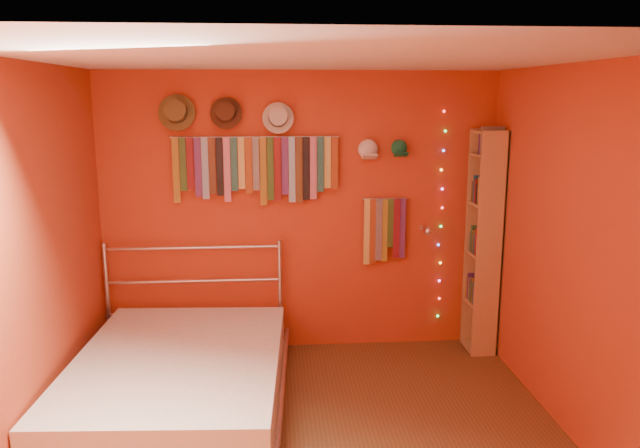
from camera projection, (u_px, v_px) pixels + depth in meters
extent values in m
plane|color=brown|center=(314.00, 448.00, 4.12)|extent=(3.50, 3.50, 0.00)
cube|color=maroon|center=(300.00, 214.00, 5.57)|extent=(3.50, 0.02, 2.50)
cube|color=maroon|center=(585.00, 260.00, 3.99)|extent=(0.02, 3.50, 2.50)
cube|color=maroon|center=(22.00, 272.00, 3.73)|extent=(0.02, 3.50, 2.50)
cube|color=white|center=(313.00, 58.00, 3.61)|extent=(3.50, 3.50, 0.02)
cylinder|color=silver|center=(255.00, 137.00, 5.35)|extent=(1.45, 0.01, 0.01)
cube|color=olive|center=(176.00, 171.00, 5.35)|extent=(0.06, 0.01, 0.56)
cube|color=#20491D|center=(183.00, 164.00, 5.34)|extent=(0.06, 0.01, 0.46)
cube|color=maroon|center=(190.00, 164.00, 5.33)|extent=(0.06, 0.01, 0.45)
cube|color=#3C1862|center=(198.00, 167.00, 5.36)|extent=(0.06, 0.01, 0.51)
cube|color=#6992BB|center=(205.00, 169.00, 5.36)|extent=(0.06, 0.01, 0.53)
cube|color=#472217|center=(212.00, 166.00, 5.35)|extent=(0.06, 0.01, 0.49)
cube|color=black|center=(220.00, 167.00, 5.37)|extent=(0.06, 0.01, 0.50)
cube|color=#C46291|center=(227.00, 170.00, 5.37)|extent=(0.06, 0.01, 0.56)
cube|color=#185356|center=(234.00, 164.00, 5.36)|extent=(0.06, 0.01, 0.46)
cube|color=#CBB251|center=(241.00, 163.00, 5.38)|extent=(0.06, 0.01, 0.45)
cube|color=maroon|center=(249.00, 166.00, 5.38)|extent=(0.06, 0.01, 0.49)
cube|color=navy|center=(256.00, 164.00, 5.38)|extent=(0.06, 0.01, 0.46)
cube|color=brown|center=(263.00, 172.00, 5.41)|extent=(0.06, 0.01, 0.59)
cube|color=#21491D|center=(270.00, 169.00, 5.40)|extent=(0.06, 0.01, 0.55)
cube|color=maroon|center=(278.00, 169.00, 5.40)|extent=(0.06, 0.01, 0.55)
cube|color=#3B1860|center=(285.00, 166.00, 5.41)|extent=(0.06, 0.01, 0.50)
cube|color=#76AFD3|center=(292.00, 170.00, 5.42)|extent=(0.06, 0.01, 0.57)
cube|color=#483118|center=(299.00, 170.00, 5.42)|extent=(0.06, 0.01, 0.57)
cube|color=black|center=(306.00, 169.00, 5.43)|extent=(0.06, 0.01, 0.55)
cube|color=#AA557B|center=(313.00, 168.00, 5.43)|extent=(0.06, 0.01, 0.54)
cube|color=#185254|center=(321.00, 165.00, 5.42)|extent=(0.06, 0.01, 0.48)
cube|color=#B3AD47|center=(328.00, 163.00, 5.44)|extent=(0.06, 0.01, 0.45)
cube|color=maroon|center=(335.00, 163.00, 5.44)|extent=(0.06, 0.01, 0.46)
cylinder|color=silver|center=(385.00, 199.00, 5.55)|extent=(0.40, 0.01, 0.01)
cube|color=tan|center=(367.00, 232.00, 5.59)|extent=(0.06, 0.01, 0.60)
cube|color=maroon|center=(373.00, 231.00, 5.59)|extent=(0.06, 0.01, 0.59)
cube|color=navy|center=(379.00, 230.00, 5.58)|extent=(0.06, 0.01, 0.56)
cube|color=olive|center=(385.00, 230.00, 5.60)|extent=(0.06, 0.01, 0.57)
cube|color=#26491D|center=(391.00, 223.00, 5.58)|extent=(0.06, 0.01, 0.44)
cube|color=maroon|center=(397.00, 229.00, 5.59)|extent=(0.06, 0.01, 0.54)
cube|color=#3B1862|center=(402.00, 229.00, 5.61)|extent=(0.06, 0.01, 0.54)
cylinder|color=brown|center=(177.00, 113.00, 5.25)|extent=(0.31, 0.08, 0.31)
cylinder|color=brown|center=(176.00, 111.00, 5.20)|extent=(0.18, 0.15, 0.20)
cylinder|color=#332314|center=(176.00, 112.00, 5.22)|extent=(0.19, 0.06, 0.19)
cylinder|color=#472819|center=(226.00, 113.00, 5.28)|extent=(0.27, 0.07, 0.27)
cylinder|color=#472819|center=(226.00, 112.00, 5.24)|extent=(0.16, 0.13, 0.18)
cylinder|color=black|center=(226.00, 113.00, 5.26)|extent=(0.16, 0.05, 0.17)
cylinder|color=beige|center=(278.00, 118.00, 5.33)|extent=(0.27, 0.07, 0.27)
cylinder|color=beige|center=(278.00, 117.00, 5.28)|extent=(0.16, 0.13, 0.18)
cylinder|color=black|center=(278.00, 117.00, 5.30)|extent=(0.16, 0.05, 0.16)
ellipsoid|color=white|center=(368.00, 149.00, 5.45)|extent=(0.18, 0.13, 0.18)
cube|color=white|center=(370.00, 157.00, 5.35)|extent=(0.13, 0.09, 0.05)
ellipsoid|color=#186D45|center=(399.00, 148.00, 5.47)|extent=(0.16, 0.12, 0.16)
cube|color=#186D45|center=(401.00, 154.00, 5.38)|extent=(0.12, 0.09, 0.05)
sphere|color=#FF3333|center=(444.00, 111.00, 5.44)|extent=(0.02, 0.02, 0.02)
sphere|color=#33FF4C|center=(445.00, 131.00, 5.48)|extent=(0.02, 0.02, 0.02)
sphere|color=#4C66FF|center=(443.00, 151.00, 5.51)|extent=(0.02, 0.02, 0.02)
sphere|color=yellow|center=(441.00, 170.00, 5.55)|extent=(0.02, 0.02, 0.02)
sphere|color=#FF4CCC|center=(442.00, 189.00, 5.58)|extent=(0.02, 0.02, 0.02)
sphere|color=#FF3333|center=(442.00, 208.00, 5.62)|extent=(0.02, 0.02, 0.02)
sphere|color=#33FF4C|center=(441.00, 226.00, 5.65)|extent=(0.02, 0.02, 0.02)
sphere|color=#4C66FF|center=(438.00, 245.00, 5.69)|extent=(0.02, 0.02, 0.02)
sphere|color=yellow|center=(440.00, 263.00, 5.72)|extent=(0.02, 0.02, 0.02)
sphere|color=#FF4CCC|center=(439.00, 281.00, 5.76)|extent=(0.02, 0.02, 0.02)
sphere|color=#FF3333|center=(439.00, 298.00, 5.79)|extent=(0.02, 0.02, 0.02)
sphere|color=#33FF4C|center=(438.00, 316.00, 5.83)|extent=(0.02, 0.02, 0.02)
cylinder|color=silver|center=(422.00, 228.00, 5.66)|extent=(0.03, 0.03, 0.03)
cylinder|color=silver|center=(425.00, 227.00, 5.55)|extent=(0.01, 0.24, 0.08)
sphere|color=white|center=(428.00, 231.00, 5.43)|extent=(0.07, 0.07, 0.07)
cube|color=#AD7E4E|center=(490.00, 247.00, 5.37)|extent=(0.24, 0.02, 2.00)
cube|color=#AD7E4E|center=(478.00, 239.00, 5.69)|extent=(0.24, 0.02, 2.00)
cube|color=#AD7E4E|center=(496.00, 243.00, 5.54)|extent=(0.02, 0.34, 2.00)
cube|color=#AD7E4E|center=(478.00, 347.00, 5.73)|extent=(0.24, 0.32, 0.02)
cube|color=#AD7E4E|center=(481.00, 302.00, 5.64)|extent=(0.24, 0.32, 0.02)
cube|color=#AD7E4E|center=(483.00, 254.00, 5.55)|extent=(0.24, 0.32, 0.02)
cube|color=#AD7E4E|center=(486.00, 204.00, 5.46)|extent=(0.24, 0.32, 0.02)
cube|color=#AD7E4E|center=(489.00, 155.00, 5.37)|extent=(0.24, 0.32, 0.02)
cube|color=#AD7E4E|center=(490.00, 132.00, 5.33)|extent=(0.24, 0.32, 0.02)
cylinder|color=silver|center=(108.00, 300.00, 5.49)|extent=(0.04, 0.04, 1.03)
cylinder|color=silver|center=(280.00, 296.00, 5.61)|extent=(0.04, 0.04, 1.03)
cylinder|color=silver|center=(195.00, 313.00, 5.58)|extent=(1.52, 0.03, 0.03)
cylinder|color=silver|center=(194.00, 281.00, 5.52)|extent=(1.52, 0.03, 0.03)
cylinder|color=silver|center=(193.00, 248.00, 5.46)|extent=(1.52, 0.03, 0.03)
cube|color=silver|center=(179.00, 382.00, 4.55)|extent=(1.58, 2.14, 0.41)
cylinder|color=silver|center=(72.00, 388.00, 4.50)|extent=(0.15, 2.06, 0.03)
cylinder|color=silver|center=(283.00, 381.00, 4.61)|extent=(0.15, 2.06, 0.03)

